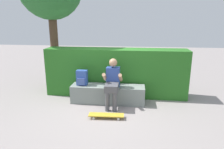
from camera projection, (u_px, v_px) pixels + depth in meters
ground_plane at (105, 109)px, 5.11m from camera, size 24.00×24.00×0.00m
bench_main at (108, 94)px, 5.47m from camera, size 1.95×0.48×0.47m
person_skater at (112, 81)px, 5.13m from camera, size 0.49×0.62×1.22m
skateboard_near_person at (106, 115)px, 4.63m from camera, size 0.81×0.24×0.09m
backpack_on_bench at (82, 78)px, 5.43m from camera, size 0.28×0.23×0.40m
hedge_row at (116, 72)px, 5.93m from camera, size 4.03×0.62×1.37m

